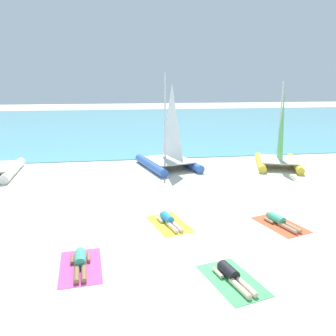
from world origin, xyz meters
TOP-DOWN VIEW (x-y plane):
  - ground_plane at (0.00, 10.00)m, footprint 120.00×120.00m
  - ocean_water at (0.00, 32.63)m, footprint 120.00×40.00m
  - sailboat_blue at (0.75, 10.34)m, footprint 3.58×4.64m
  - sailboat_yellow at (7.14, 9.63)m, footprint 3.52×4.34m
  - towel_leftmost at (-3.26, 0.01)m, footprint 1.27×1.99m
  - sunbather_leftmost at (-3.26, 0.08)m, footprint 0.58×1.57m
  - towel_center_left at (-0.45, 2.44)m, footprint 1.55×2.12m
  - sunbather_center_left at (-0.46, 2.50)m, footprint 0.78×1.55m
  - towel_center_right at (0.60, -1.22)m, footprint 1.53×2.11m
  - sunbather_center_right at (0.58, -1.15)m, footprint 0.76×1.55m
  - towel_rightmost at (3.39, 1.79)m, footprint 1.59×2.13m
  - sunbather_rightmost at (3.37, 1.85)m, footprint 0.81×1.55m

SIDE VIEW (x-z plane):
  - ground_plane at x=0.00m, z-range 0.00..0.00m
  - towel_leftmost at x=-3.26m, z-range 0.00..0.01m
  - towel_center_left at x=-0.45m, z-range 0.00..0.01m
  - towel_center_right at x=0.60m, z-range 0.00..0.01m
  - towel_rightmost at x=3.39m, z-range 0.00..0.01m
  - ocean_water at x=0.00m, z-range 0.00..0.05m
  - sunbather_leftmost at x=-3.26m, z-range -0.02..0.28m
  - sunbather_center_left at x=-0.46m, z-range -0.02..0.28m
  - sunbather_center_right at x=0.58m, z-range -0.02..0.28m
  - sunbather_rightmost at x=3.37m, z-range -0.02..0.28m
  - sailboat_yellow at x=7.14m, z-range -1.72..3.18m
  - sailboat_blue at x=0.75m, z-range -1.88..3.47m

